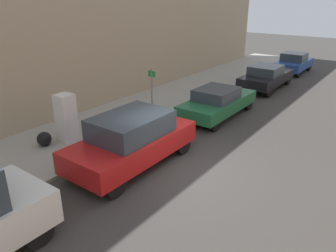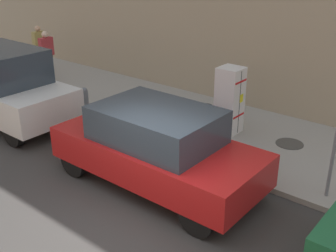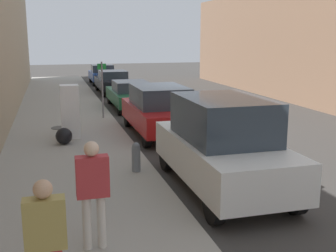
{
  "view_description": "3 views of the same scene",
  "coord_description": "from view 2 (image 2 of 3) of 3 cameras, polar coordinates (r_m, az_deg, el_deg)",
  "views": [
    {
      "loc": [
        5.48,
        -7.73,
        5.29
      ],
      "look_at": [
        -0.05,
        -0.26,
        1.54
      ],
      "focal_mm": 35.0,
      "sensor_mm": 36.0,
      "label": 1
    },
    {
      "loc": [
        4.78,
        4.51,
        4.77
      ],
      "look_at": [
        -1.35,
        -0.46,
        1.38
      ],
      "focal_mm": 45.0,
      "sensor_mm": 36.0,
      "label": 2
    },
    {
      "loc": [
        -4.92,
        -15.09,
        3.49
      ],
      "look_at": [
        -1.57,
        -3.05,
        0.82
      ],
      "focal_mm": 45.0,
      "sensor_mm": 36.0,
      "label": 3
    }
  ],
  "objects": [
    {
      "name": "ground_plane",
      "position": [
        8.12,
        -3.55,
        -12.8
      ],
      "size": [
        80.0,
        80.0,
        0.0
      ],
      "primitive_type": "plane",
      "color": "#383533"
    },
    {
      "name": "sidewalk_slab",
      "position": [
        11.3,
        11.83,
        -1.91
      ],
      "size": [
        4.03,
        44.0,
        0.13
      ],
      "primitive_type": "cube",
      "color": "#9E998E",
      "rests_on": "ground"
    },
    {
      "name": "discarded_refrigerator",
      "position": [
        11.22,
        8.32,
        3.45
      ],
      "size": [
        0.61,
        0.61,
        1.79
      ],
      "color": "white",
      "rests_on": "sidewalk_slab"
    },
    {
      "name": "manhole_cover",
      "position": [
        11.15,
        16.14,
        -2.32
      ],
      "size": [
        0.7,
        0.7,
        0.02
      ],
      "primitive_type": "cylinder",
      "color": "#47443F",
      "rests_on": "sidewalk_slab"
    },
    {
      "name": "fire_hydrant",
      "position": [
        12.97,
        -11.2,
        3.6
      ],
      "size": [
        0.22,
        0.22,
        0.75
      ],
      "color": "slate",
      "rests_on": "sidewalk_slab"
    },
    {
      "name": "trash_bag",
      "position": [
        12.08,
        5.31,
        1.85
      ],
      "size": [
        0.52,
        0.52,
        0.52
      ],
      "primitive_type": "sphere",
      "color": "black",
      "rests_on": "sidewalk_slab"
    },
    {
      "name": "pedestrian_walking_far",
      "position": [
        18.07,
        -17.03,
        10.61
      ],
      "size": [
        0.5,
        0.23,
        1.72
      ],
      "rotation": [
        0.0,
        0.0,
        3.61
      ],
      "color": "#B73338",
      "rests_on": "sidewalk_slab"
    },
    {
      "name": "pedestrian_standing_near",
      "position": [
        16.49,
        -16.1,
        9.73
      ],
      "size": [
        0.51,
        0.24,
        1.78
      ],
      "rotation": [
        0.0,
        0.0,
        2.22
      ],
      "color": "beige",
      "rests_on": "sidewalk_slab"
    },
    {
      "name": "parked_van_white",
      "position": [
        13.02,
        -21.38,
        5.1
      ],
      "size": [
        1.99,
        4.63,
        2.15
      ],
      "color": "silver",
      "rests_on": "ground"
    },
    {
      "name": "parked_suv_red",
      "position": [
        8.8,
        -1.53,
        -2.77
      ],
      "size": [
        1.99,
        4.58,
        1.76
      ],
      "color": "red",
      "rests_on": "ground"
    }
  ]
}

